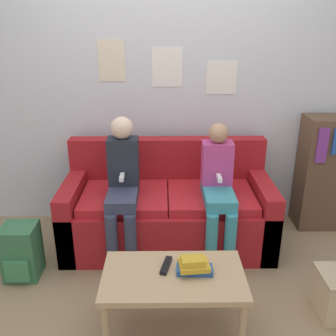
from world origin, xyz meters
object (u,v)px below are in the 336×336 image
object	(u,v)px
couch	(168,211)
person_right	(218,187)
bookshelf	(326,173)
backpack	(22,252)
tv_remote	(166,265)
coffee_table	(173,281)
person_left	(123,183)

from	to	relation	value
couch	person_right	distance (m)	0.53
person_right	bookshelf	size ratio (longest dim) A/B	1.03
person_right	backpack	size ratio (longest dim) A/B	2.57
couch	tv_remote	world-z (taller)	couch
coffee_table	person_right	world-z (taller)	person_right
coffee_table	person_left	xyz separation A→B (m)	(-0.37, 0.83, 0.28)
coffee_table	tv_remote	size ratio (longest dim) A/B	4.87
person_left	person_right	xyz separation A→B (m)	(0.74, -0.01, -0.03)
backpack	couch	bearing A→B (deg)	23.33
coffee_table	tv_remote	xyz separation A→B (m)	(-0.04, 0.07, 0.06)
person_right	tv_remote	xyz separation A→B (m)	(-0.41, -0.75, -0.19)
person_left	backpack	xyz separation A→B (m)	(-0.74, -0.29, -0.43)
coffee_table	bookshelf	distance (m)	1.92
tv_remote	backpack	xyz separation A→B (m)	(-1.07, 0.47, -0.21)
person_left	tv_remote	bearing A→B (deg)	-66.41
coffee_table	bookshelf	world-z (taller)	bookshelf
couch	person_right	xyz separation A→B (m)	(0.39, -0.19, 0.31)
coffee_table	person_left	bearing A→B (deg)	114.30
person_left	backpack	size ratio (longest dim) A/B	2.70
coffee_table	person_left	world-z (taller)	person_left
person_right	backpack	distance (m)	1.56
couch	person_right	world-z (taller)	person_right
backpack	tv_remote	bearing A→B (deg)	-23.52
person_right	backpack	world-z (taller)	person_right
bookshelf	couch	bearing A→B (deg)	-169.14
person_right	tv_remote	distance (m)	0.87
coffee_table	backpack	size ratio (longest dim) A/B	2.03
tv_remote	backpack	distance (m)	1.19
coffee_table	tv_remote	distance (m)	0.10
bookshelf	backpack	bearing A→B (deg)	-163.55
person_left	coffee_table	bearing A→B (deg)	-65.70
coffee_table	backpack	world-z (taller)	backpack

